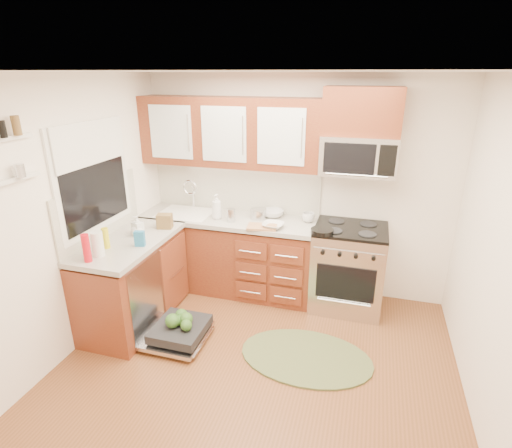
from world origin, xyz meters
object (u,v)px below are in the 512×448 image
(range, at_px, (348,268))
(bowl_b, at_px, (273,213))
(stock_pot, at_px, (258,214))
(cutting_board, at_px, (262,227))
(skillet, at_px, (322,231))
(cup, at_px, (308,217))
(dishwasher, at_px, (177,332))
(microwave, at_px, (358,155))
(paper_towel_roll, at_px, (97,244))
(bowl_a, at_px, (273,226))
(upper_cabinets, at_px, (230,132))
(rug, at_px, (306,357))
(sink, at_px, (186,223))

(range, bearing_deg, bowl_b, 169.34)
(stock_pot, bearing_deg, range, -3.70)
(cutting_board, bearing_deg, skillet, -2.84)
(cup, bearing_deg, dishwasher, -130.53)
(microwave, height_order, cup, microwave)
(paper_towel_roll, relative_size, bowl_a, 1.03)
(skillet, height_order, paper_towel_roll, paper_towel_roll)
(cup, bearing_deg, paper_towel_roll, -140.23)
(upper_cabinets, distance_m, rug, 2.48)
(sink, distance_m, paper_towel_roll, 1.34)
(cutting_board, relative_size, bowl_a, 1.39)
(dishwasher, relative_size, cup, 5.11)
(microwave, relative_size, cutting_board, 2.42)
(dishwasher, bearing_deg, sink, 109.20)
(paper_towel_roll, distance_m, cup, 2.21)
(dishwasher, height_order, skillet, skillet)
(upper_cabinets, height_order, microwave, upper_cabinets)
(microwave, relative_size, rug, 0.62)
(sink, relative_size, paper_towel_roll, 2.66)
(rug, distance_m, bowl_b, 1.66)
(bowl_a, relative_size, bowl_b, 0.90)
(microwave, distance_m, bowl_a, 1.14)
(rug, relative_size, skillet, 5.26)
(microwave, height_order, skillet, microwave)
(upper_cabinets, distance_m, bowl_a, 1.14)
(bowl_a, bearing_deg, cup, 41.03)
(paper_towel_roll, bearing_deg, rug, 8.11)
(skillet, bearing_deg, range, 40.86)
(microwave, relative_size, skillet, 3.25)
(microwave, xyz_separation_m, sink, (-1.93, -0.13, -0.90))
(rug, relative_size, cutting_board, 3.91)
(paper_towel_roll, bearing_deg, dishwasher, 15.04)
(stock_pot, relative_size, bowl_a, 0.82)
(skillet, bearing_deg, stock_pot, 158.06)
(sink, bearing_deg, microwave, 3.85)
(dishwasher, bearing_deg, range, 36.27)
(range, distance_m, microwave, 1.23)
(cutting_board, xyz_separation_m, bowl_b, (0.03, 0.38, 0.03))
(sink, height_order, rug, sink)
(bowl_b, bearing_deg, sink, -170.06)
(sink, height_order, cutting_board, cutting_board)
(cup, bearing_deg, range, -12.87)
(dishwasher, xyz_separation_m, bowl_a, (0.73, 0.95, 0.85))
(range, xyz_separation_m, microwave, (0.00, 0.12, 1.23))
(rug, height_order, bowl_a, bowl_a)
(range, relative_size, sink, 1.53)
(bowl_b, bearing_deg, dishwasher, -116.10)
(range, bearing_deg, cutting_board, -167.26)
(paper_towel_roll, relative_size, cup, 1.70)
(microwave, bearing_deg, cutting_board, -160.45)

